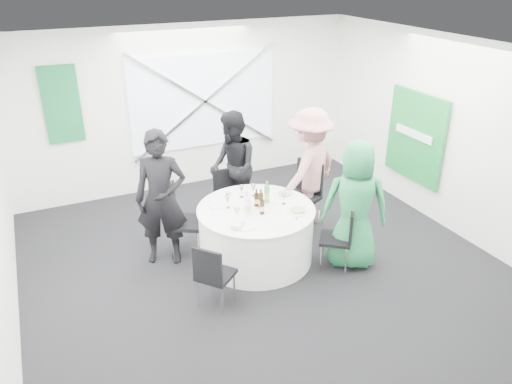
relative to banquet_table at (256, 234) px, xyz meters
name	(u,v)px	position (x,y,z in m)	size (l,w,h in m)	color
floor	(262,265)	(0.00, -0.20, -0.38)	(6.00, 6.00, 0.00)	black
ceiling	(264,52)	(0.00, -0.20, 2.42)	(6.00, 6.00, 0.00)	white
wall_back	(187,108)	(0.00, 2.80, 1.02)	(6.00, 6.00, 0.00)	white
wall_front	(441,312)	(0.00, -3.20, 1.02)	(6.00, 6.00, 0.00)	white
wall_right	(449,135)	(3.00, -0.20, 1.02)	(6.00, 6.00, 0.00)	white
window_panel	(204,101)	(0.30, 2.76, 1.12)	(2.60, 0.03, 1.60)	silver
window_brace_a	(205,101)	(0.30, 2.72, 1.12)	(0.05, 0.05, 3.16)	silver
window_brace_b	(205,101)	(0.30, 2.72, 1.12)	(0.05, 0.05, 3.16)	silver
green_banner	(62,105)	(-2.00, 2.75, 1.32)	(0.55, 0.04, 1.20)	#16703C
green_sign	(415,137)	(2.94, 0.40, 0.82)	(0.05, 1.20, 1.40)	#188635
banquet_table	(256,234)	(0.00, 0.00, 0.00)	(1.56, 1.56, 0.76)	white
chair_back	(227,192)	(0.05, 1.18, 0.10)	(0.39, 0.40, 0.83)	black
chair_back_left	(180,215)	(-0.88, 0.55, 0.22)	(0.64, 0.63, 1.01)	black
chair_back_right	(305,190)	(1.04, 0.51, 0.23)	(0.63, 0.63, 1.03)	black
chair_front_right	(342,234)	(0.91, -0.67, 0.12)	(0.55, 0.55, 0.86)	black
chair_front_left	(212,272)	(-0.90, -0.76, 0.11)	(0.54, 0.54, 0.84)	black
person_man_back_left	(161,199)	(-1.12, 0.49, 0.54)	(0.67, 0.44, 1.84)	black
person_man_back	(233,168)	(0.17, 1.20, 0.48)	(0.84, 0.46, 1.72)	black
person_woman_pink	(309,169)	(1.13, 0.56, 0.54)	(1.19, 0.55, 1.84)	tan
person_woman_green	(355,205)	(1.10, -0.65, 0.49)	(0.85, 0.55, 1.74)	#24854A
plate_back	(243,190)	(0.08, 0.59, 0.39)	(0.26, 0.26, 0.01)	white
plate_back_left	(219,204)	(-0.40, 0.31, 0.39)	(0.30, 0.30, 0.01)	white
plate_back_right	(285,194)	(0.53, 0.20, 0.40)	(0.29, 0.29, 0.04)	white
plate_front_right	(298,211)	(0.45, -0.32, 0.40)	(0.29, 0.29, 0.04)	white
plate_front_left	(245,226)	(-0.32, -0.38, 0.39)	(0.27, 0.27, 0.01)	white
napkin	(237,224)	(-0.42, -0.36, 0.42)	(0.17, 0.11, 0.05)	white
beer_bottle_a	(247,203)	(-0.11, 0.03, 0.47)	(0.06, 0.06, 0.25)	#352009
beer_bottle_b	(256,200)	(0.04, 0.07, 0.47)	(0.06, 0.06, 0.24)	#352009
beer_bottle_c	(261,201)	(0.06, -0.01, 0.48)	(0.06, 0.06, 0.27)	#352009
beer_bottle_d	(262,207)	(0.01, -0.17, 0.48)	(0.06, 0.06, 0.25)	#352009
green_water_bottle	(267,194)	(0.21, 0.11, 0.50)	(0.08, 0.08, 0.31)	green
clear_water_bottle	(248,206)	(-0.17, -0.11, 0.50)	(0.08, 0.08, 0.31)	white
wine_glass_a	(284,195)	(0.40, -0.03, 0.50)	(0.07, 0.07, 0.17)	white
wine_glass_b	(242,189)	(-0.03, 0.40, 0.50)	(0.07, 0.07, 0.17)	white
wine_glass_c	(227,199)	(-0.33, 0.18, 0.50)	(0.07, 0.07, 0.17)	white
wine_glass_d	(253,188)	(0.13, 0.37, 0.50)	(0.07, 0.07, 0.17)	white
wine_glass_e	(237,212)	(-0.35, -0.20, 0.50)	(0.07, 0.07, 0.17)	white
wine_glass_f	(228,195)	(-0.28, 0.29, 0.50)	(0.07, 0.07, 0.17)	white
fork_a	(216,202)	(-0.41, 0.41, 0.38)	(0.01, 0.15, 0.01)	silver
knife_a	(213,214)	(-0.57, 0.09, 0.38)	(0.01, 0.15, 0.01)	silver
fork_b	(297,218)	(0.36, -0.45, 0.38)	(0.01, 0.15, 0.01)	silver
knife_b	(300,209)	(0.51, -0.27, 0.38)	(0.01, 0.15, 0.01)	silver
fork_c	(252,190)	(0.19, 0.54, 0.38)	(0.01, 0.15, 0.01)	silver
knife_c	(227,195)	(-0.19, 0.54, 0.38)	(0.01, 0.15, 0.01)	silver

